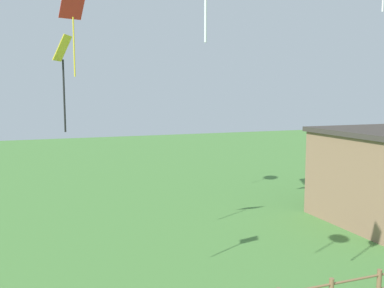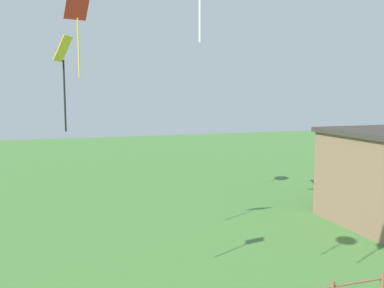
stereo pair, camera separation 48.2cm
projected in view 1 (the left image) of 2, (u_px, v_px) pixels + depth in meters
The scene contains 2 objects.
kite_red_diamond at pixel (73, 13), 14.54m from camera, with size 0.94×0.83×2.91m.
kite_yellow_diamond at pixel (63, 66), 11.25m from camera, with size 0.55×0.63×2.54m.
Camera 1 is at (-4.30, -1.56, 6.36)m, focal length 40.00 mm.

